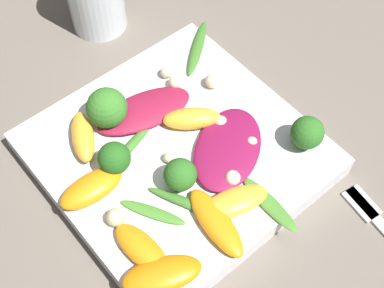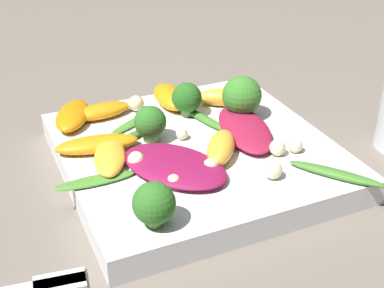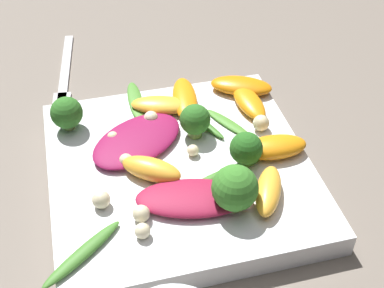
{
  "view_description": "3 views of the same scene",
  "coord_description": "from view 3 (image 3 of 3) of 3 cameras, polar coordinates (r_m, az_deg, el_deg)",
  "views": [
    {
      "loc": [
        0.18,
        0.24,
        0.48
      ],
      "look_at": [
        -0.01,
        0.01,
        0.03
      ],
      "focal_mm": 50.0,
      "sensor_mm": 36.0,
      "label": 1
    },
    {
      "loc": [
        -0.42,
        0.19,
        0.29
      ],
      "look_at": [
        -0.02,
        0.01,
        0.04
      ],
      "focal_mm": 50.0,
      "sensor_mm": 36.0,
      "label": 2
    },
    {
      "loc": [
        -0.08,
        -0.38,
        0.4
      ],
      "look_at": [
        0.02,
        0.02,
        0.03
      ],
      "focal_mm": 50.0,
      "sensor_mm": 36.0,
      "label": 3
    }
  ],
  "objects": [
    {
      "name": "ground_plane",
      "position": [
        0.55,
        -1.3,
        -3.95
      ],
      "size": [
        2.4,
        2.4,
        0.0
      ],
      "primitive_type": "plane",
      "color": "#6B6056"
    },
    {
      "name": "plate",
      "position": [
        0.54,
        -1.32,
        -3.02
      ],
      "size": [
        0.26,
        0.26,
        0.03
      ],
      "color": "white",
      "rests_on": "ground_plane"
    },
    {
      "name": "fork",
      "position": [
        0.7,
        -13.5,
        6.76
      ],
      "size": [
        0.04,
        0.18,
        0.01
      ],
      "color": "silver",
      "rests_on": "ground_plane"
    },
    {
      "name": "radicchio_leaf_0",
      "position": [
        0.49,
        -0.4,
        -5.88
      ],
      "size": [
        0.11,
        0.07,
        0.01
      ],
      "color": "maroon",
      "rests_on": "plate"
    },
    {
      "name": "radicchio_leaf_1",
      "position": [
        0.55,
        -5.88,
        0.41
      ],
      "size": [
        0.12,
        0.11,
        0.01
      ],
      "color": "maroon",
      "rests_on": "plate"
    },
    {
      "name": "orange_segment_0",
      "position": [
        0.6,
        6.1,
        4.47
      ],
      "size": [
        0.03,
        0.07,
        0.01
      ],
      "color": "orange",
      "rests_on": "plate"
    },
    {
      "name": "orange_segment_1",
      "position": [
        0.54,
        8.78,
        -0.33
      ],
      "size": [
        0.07,
        0.04,
        0.02
      ],
      "color": "orange",
      "rests_on": "plate"
    },
    {
      "name": "orange_segment_2",
      "position": [
        0.62,
        5.27,
        6.2
      ],
      "size": [
        0.08,
        0.06,
        0.02
      ],
      "color": "orange",
      "rests_on": "plate"
    },
    {
      "name": "orange_segment_3",
      "position": [
        0.59,
        -3.36,
        4.16
      ],
      "size": [
        0.07,
        0.05,
        0.01
      ],
      "color": "#FCAD33",
      "rests_on": "plate"
    },
    {
      "name": "orange_segment_4",
      "position": [
        0.6,
        -0.77,
        4.83
      ],
      "size": [
        0.04,
        0.08,
        0.01
      ],
      "color": "orange",
      "rests_on": "plate"
    },
    {
      "name": "orange_segment_5",
      "position": [
        0.5,
        8.16,
        -4.95
      ],
      "size": [
        0.05,
        0.07,
        0.02
      ],
      "color": "#FCAD33",
      "rests_on": "plate"
    },
    {
      "name": "orange_segment_6",
      "position": [
        0.51,
        -4.36,
        -2.7
      ],
      "size": [
        0.06,
        0.06,
        0.02
      ],
      "color": "#FCAD33",
      "rests_on": "plate"
    },
    {
      "name": "broccoli_floret_0",
      "position": [
        0.48,
        4.59,
        -4.76
      ],
      "size": [
        0.04,
        0.04,
        0.05
      ],
      "color": "#7A9E51",
      "rests_on": "plate"
    },
    {
      "name": "broccoli_floret_1",
      "position": [
        0.52,
        5.79,
        -0.53
      ],
      "size": [
        0.03,
        0.03,
        0.04
      ],
      "color": "#7A9E51",
      "rests_on": "plate"
    },
    {
      "name": "broccoli_floret_2",
      "position": [
        0.58,
        -13.23,
        3.23
      ],
      "size": [
        0.03,
        0.03,
        0.04
      ],
      "color": "#7A9E51",
      "rests_on": "plate"
    },
    {
      "name": "broccoli_floret_3",
      "position": [
        0.55,
        0.32,
        2.54
      ],
      "size": [
        0.03,
        0.03,
        0.04
      ],
      "color": "#7A9E51",
      "rests_on": "plate"
    },
    {
      "name": "arugula_sprig_0",
      "position": [
        0.58,
        3.95,
        2.18
      ],
      "size": [
        0.04,
        0.06,
        0.0
      ],
      "color": "#47842D",
      "rests_on": "plate"
    },
    {
      "name": "arugula_sprig_1",
      "position": [
        0.61,
        -6.04,
        4.61
      ],
      "size": [
        0.02,
        0.07,
        0.0
      ],
      "color": "#47842D",
      "rests_on": "plate"
    },
    {
      "name": "arugula_sprig_2",
      "position": [
        0.52,
        3.71,
        -3.07
      ],
      "size": [
        0.08,
        0.03,
        0.01
      ],
      "color": "#3D7528",
      "rests_on": "plate"
    },
    {
      "name": "arugula_sprig_3",
      "position": [
        0.58,
        0.47,
        2.73
      ],
      "size": [
        0.05,
        0.08,
        0.01
      ],
      "color": "#3D7528",
      "rests_on": "plate"
    },
    {
      "name": "arugula_sprig_4",
      "position": [
        0.47,
        -11.59,
        -11.37
      ],
      "size": [
        0.08,
        0.06,
        0.01
      ],
      "color": "#3D7528",
      "rests_on": "plate"
    },
    {
      "name": "macadamia_nut_0",
      "position": [
        0.54,
        0.09,
        -0.69
      ],
      "size": [
        0.01,
        0.01,
        0.01
      ],
      "color": "beige",
      "rests_on": "plate"
    },
    {
      "name": "macadamia_nut_1",
      "position": [
        0.5,
        -9.67,
        -5.86
      ],
      "size": [
        0.02,
        0.02,
        0.02
      ],
      "color": "beige",
      "rests_on": "plate"
    },
    {
      "name": "macadamia_nut_2",
      "position": [
        0.53,
        -7.05,
        -1.77
      ],
      "size": [
        0.01,
        0.01,
        0.01
      ],
      "color": "beige",
      "rests_on": "plate"
    },
    {
      "name": "macadamia_nut_3",
      "position": [
        0.48,
        -5.45,
        -7.4
      ],
      "size": [
        0.02,
        0.02,
        0.02
      ],
      "color": "beige",
      "rests_on": "plate"
    },
    {
      "name": "macadamia_nut_4",
      "position": [
        0.56,
        -8.44,
        0.72
      ],
      "size": [
        0.01,
        0.01,
        0.01
      ],
      "color": "beige",
      "rests_on": "plate"
    },
    {
      "name": "macadamia_nut_5",
      "position": [
        0.58,
        -4.4,
        2.77
      ],
      "size": [
        0.02,
        0.02,
        0.02
      ],
      "color": "beige",
      "rests_on": "plate"
    },
    {
      "name": "macadamia_nut_6",
      "position": [
        0.57,
        7.39,
        2.23
      ],
      "size": [
        0.02,
        0.02,
        0.02
      ],
      "color": "beige",
      "rests_on": "plate"
    },
    {
      "name": "macadamia_nut_7",
      "position": [
        0.47,
        -5.31,
        -9.21
      ],
      "size": [
        0.01,
        0.01,
        0.01
      ],
      "color": "beige",
      "rests_on": "plate"
    }
  ]
}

